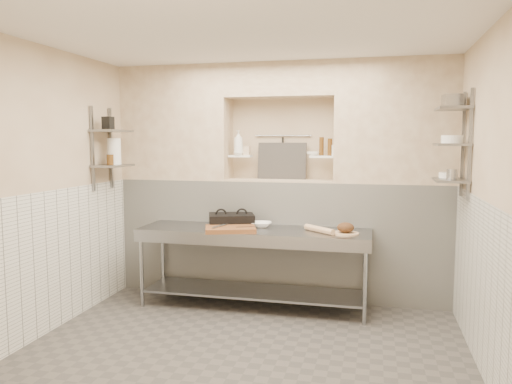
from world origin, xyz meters
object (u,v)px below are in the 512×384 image
(bread_loaf, at_px, (346,227))
(bowl_alcove, at_px, (313,154))
(panini_press, at_px, (231,220))
(cutting_board, at_px, (230,229))
(bottle_soap, at_px, (238,143))
(jug_left, at_px, (114,151))
(prep_table, at_px, (253,252))
(mixing_bowl, at_px, (261,225))
(rolling_pin, at_px, (319,229))

(bread_loaf, distance_m, bowl_alcove, 1.08)
(panini_press, bearing_deg, cutting_board, -95.68)
(bottle_soap, height_order, jug_left, bottle_soap)
(prep_table, height_order, panini_press, panini_press)
(cutting_board, xyz_separation_m, mixing_bowl, (0.27, 0.33, 0.01))
(bowl_alcove, bearing_deg, bottle_soap, -177.45)
(prep_table, height_order, rolling_pin, rolling_pin)
(panini_press, xyz_separation_m, jug_left, (-1.34, -0.25, 0.79))
(prep_table, relative_size, panini_press, 4.27)
(cutting_board, relative_size, rolling_pin, 1.25)
(mixing_bowl, bearing_deg, panini_press, -179.62)
(mixing_bowl, relative_size, jug_left, 0.79)
(cutting_board, bearing_deg, prep_table, 39.69)
(prep_table, distance_m, panini_press, 0.47)
(panini_press, height_order, bottle_soap, bottle_soap)
(bowl_alcove, distance_m, jug_left, 2.33)
(prep_table, height_order, bowl_alcove, bowl_alcove)
(bread_loaf, relative_size, bowl_alcove, 1.24)
(bread_loaf, bearing_deg, jug_left, -179.18)
(cutting_board, relative_size, bottle_soap, 1.80)
(prep_table, bearing_deg, bread_loaf, -3.13)
(panini_press, distance_m, mixing_bowl, 0.36)
(bread_loaf, xyz_separation_m, bottle_soap, (-1.34, 0.58, 0.89))
(prep_table, xyz_separation_m, rolling_pin, (0.74, -0.03, 0.29))
(bottle_soap, bearing_deg, jug_left, -155.03)
(bread_loaf, bearing_deg, mixing_bowl, 167.80)
(mixing_bowl, xyz_separation_m, rolling_pin, (0.69, -0.18, 0.00))
(bowl_alcove, bearing_deg, prep_table, -136.20)
(cutting_board, relative_size, bread_loaf, 3.01)
(bread_loaf, height_order, bottle_soap, bottle_soap)
(bread_loaf, bearing_deg, bottle_soap, 156.57)
(rolling_pin, bearing_deg, panini_press, 170.25)
(rolling_pin, xyz_separation_m, bread_loaf, (0.28, -0.03, 0.04))
(bread_loaf, distance_m, bottle_soap, 1.71)
(cutting_board, distance_m, jug_left, 1.66)
(panini_press, bearing_deg, bottle_soap, 72.54)
(rolling_pin, xyz_separation_m, bowl_alcove, (-0.15, 0.59, 0.80))
(prep_table, height_order, cutting_board, cutting_board)
(bread_loaf, height_order, bowl_alcove, bowl_alcove)
(panini_press, height_order, cutting_board, panini_press)
(panini_press, bearing_deg, bowl_alcove, 5.07)
(mixing_bowl, relative_size, rolling_pin, 0.56)
(prep_table, relative_size, rolling_pin, 6.02)
(cutting_board, distance_m, bottle_soap, 1.18)
(jug_left, bearing_deg, bottle_soap, 24.97)
(rolling_pin, distance_m, bread_loaf, 0.29)
(mixing_bowl, xyz_separation_m, jug_left, (-1.70, -0.25, 0.83))
(panini_press, distance_m, cutting_board, 0.34)
(panini_press, height_order, rolling_pin, panini_press)
(bread_loaf, height_order, jug_left, jug_left)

